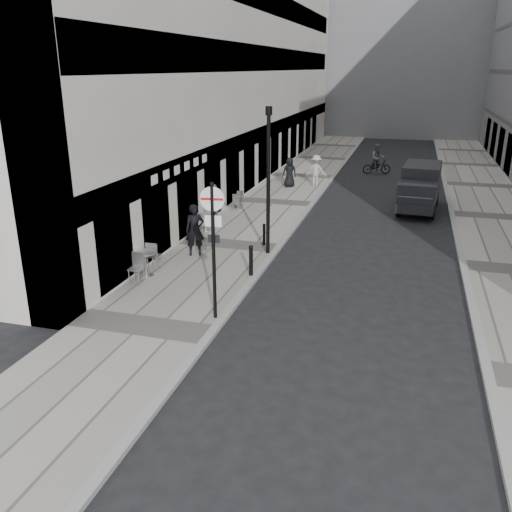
% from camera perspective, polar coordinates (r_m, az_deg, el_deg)
% --- Properties ---
extents(ground, '(120.00, 120.00, 0.00)m').
position_cam_1_polar(ground, '(12.69, -9.34, -14.04)').
color(ground, black).
rests_on(ground, ground).
extents(sidewalk, '(4.00, 60.00, 0.12)m').
position_cam_1_polar(sidewalk, '(29.15, 1.97, 5.65)').
color(sidewalk, '#A19B92').
rests_on(sidewalk, ground).
extents(far_sidewalk, '(4.00, 60.00, 0.12)m').
position_cam_1_polar(far_sidewalk, '(28.66, 23.89, 3.76)').
color(far_sidewalk, '#A19B92').
rests_on(far_sidewalk, ground).
extents(building_left, '(4.00, 45.00, 18.00)m').
position_cam_1_polar(building_left, '(35.73, -1.86, 22.60)').
color(building_left, silver).
rests_on(building_left, ground).
extents(building_far, '(24.00, 16.00, 22.00)m').
position_cam_1_polar(building_far, '(65.72, 14.05, 22.30)').
color(building_far, slate).
rests_on(building_far, ground).
extents(walking_man, '(0.84, 0.72, 1.96)m').
position_cam_1_polar(walking_man, '(20.57, -6.45, 2.72)').
color(walking_man, black).
rests_on(walking_man, sidewalk).
extents(sign_post, '(0.67, 0.14, 3.92)m').
position_cam_1_polar(sign_post, '(14.79, -4.53, 2.36)').
color(sign_post, black).
rests_on(sign_post, sidewalk).
extents(lamppost, '(0.25, 0.25, 5.49)m').
position_cam_1_polar(lamppost, '(20.17, 1.31, 8.57)').
color(lamppost, black).
rests_on(lamppost, sidewalk).
extents(bollard_near, '(0.14, 0.14, 1.02)m').
position_cam_1_polar(bollard_near, '(18.52, -0.53, -0.57)').
color(bollard_near, black).
rests_on(bollard_near, sidewalk).
extents(bollard_far, '(0.11, 0.11, 0.83)m').
position_cam_1_polar(bollard_far, '(21.77, 0.85, 2.22)').
color(bollard_far, black).
rests_on(bollard_far, sidewalk).
extents(panel_van, '(2.14, 4.90, 2.25)m').
position_cam_1_polar(panel_van, '(28.80, 16.88, 7.13)').
color(panel_van, black).
rests_on(panel_van, ground).
extents(cyclist, '(1.99, 1.18, 2.03)m').
position_cam_1_polar(cyclist, '(38.30, 12.62, 9.61)').
color(cyclist, black).
rests_on(cyclist, ground).
extents(pedestrian_a, '(1.11, 0.53, 1.83)m').
position_cam_1_polar(pedestrian_a, '(24.78, -4.40, 5.49)').
color(pedestrian_a, '#56565B').
rests_on(pedestrian_a, sidewalk).
extents(pedestrian_b, '(1.28, 0.85, 1.84)m').
position_cam_1_polar(pedestrian_b, '(33.14, 6.35, 8.94)').
color(pedestrian_b, '#B3ADA5').
rests_on(pedestrian_b, sidewalk).
extents(pedestrian_c, '(1.01, 0.88, 1.75)m').
position_cam_1_polar(pedestrian_c, '(32.68, 3.54, 8.79)').
color(pedestrian_c, black).
rests_on(pedestrian_c, sidewalk).
extents(cafe_table_near, '(0.79, 1.79, 1.02)m').
position_cam_1_polar(cafe_table_near, '(18.84, -11.56, -0.60)').
color(cafe_table_near, '#B3B3B5').
rests_on(cafe_table_near, sidewalk).
extents(cafe_table_mid, '(0.69, 1.56, 0.89)m').
position_cam_1_polar(cafe_table_mid, '(23.81, -5.36, 3.73)').
color(cafe_table_mid, silver).
rests_on(cafe_table_mid, sidewalk).
extents(cafe_table_far, '(0.62, 1.40, 0.80)m').
position_cam_1_polar(cafe_table_far, '(27.64, -1.90, 5.89)').
color(cafe_table_far, '#A6A6A8').
rests_on(cafe_table_far, sidewalk).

